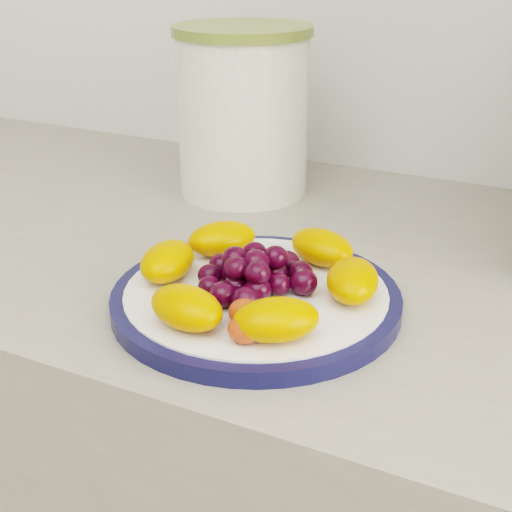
% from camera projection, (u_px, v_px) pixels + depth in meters
% --- Properties ---
extents(plate_rim, '(0.26, 0.26, 0.01)m').
position_uv_depth(plate_rim, '(256.00, 299.00, 0.64)').
color(plate_rim, '#0D1039').
rests_on(plate_rim, counter).
extents(plate_face, '(0.24, 0.24, 0.02)m').
position_uv_depth(plate_face, '(256.00, 298.00, 0.64)').
color(plate_face, white).
rests_on(plate_face, counter).
extents(canister, '(0.21, 0.21, 0.20)m').
position_uv_depth(canister, '(243.00, 117.00, 0.89)').
color(canister, '#506E1A').
rests_on(canister, counter).
extents(canister_lid, '(0.22, 0.22, 0.01)m').
position_uv_depth(canister_lid, '(242.00, 30.00, 0.85)').
color(canister_lid, olive).
rests_on(canister_lid, canister).
extents(fruit_plate, '(0.22, 0.23, 0.04)m').
position_uv_depth(fruit_plate, '(254.00, 276.00, 0.63)').
color(fruit_plate, '#D36B00').
rests_on(fruit_plate, plate_face).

